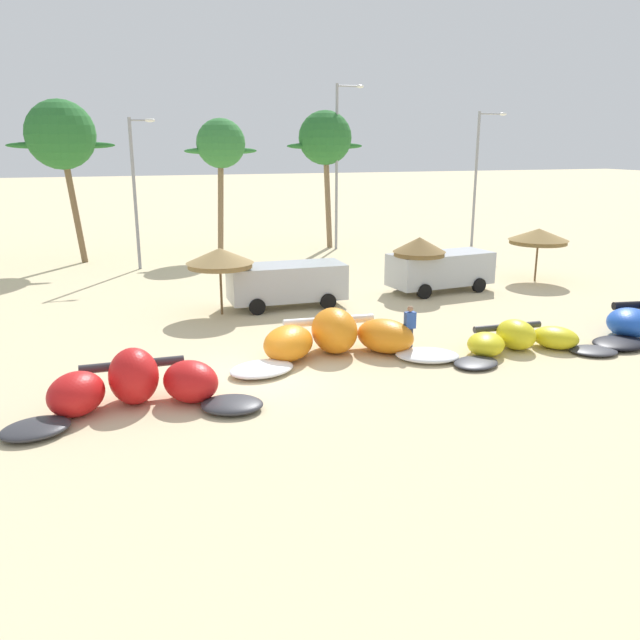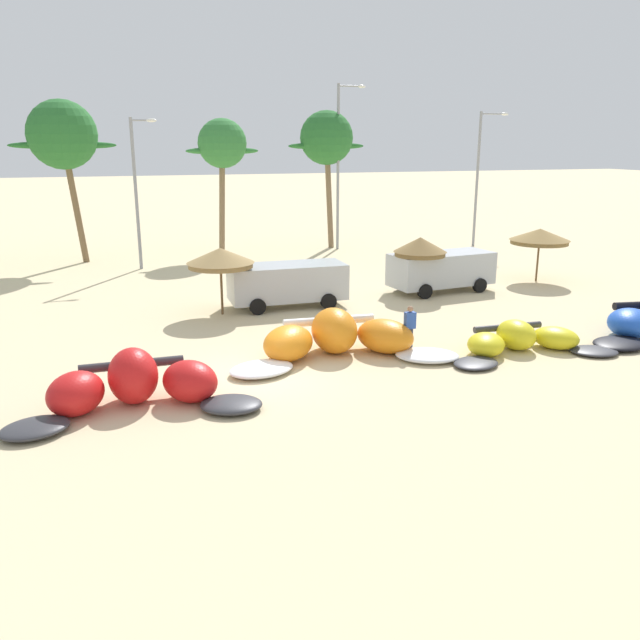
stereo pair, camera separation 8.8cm
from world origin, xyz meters
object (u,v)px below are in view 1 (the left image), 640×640
Objects in this scene: beach_umbrella_near_palms at (539,236)px; parked_car_second at (284,282)px; parked_van at (438,269)px; lamppost_west_center at (136,186)px; kite_left_of_center at (338,339)px; palm_left_of_gap at (61,136)px; palm_center_left at (221,145)px; lamppost_east at (479,171)px; palm_center_right at (325,139)px; lamppost_east_center at (339,160)px; beach_umbrella_near_van at (220,258)px; kite_center at (521,340)px; person_near_kites at (410,329)px; beach_umbrella_middle at (419,247)px; kite_left at (135,387)px.

beach_umbrella_near_palms is 0.60× the size of parked_car_second.
lamppost_west_center is (-12.94, 10.51, 3.48)m from parked_van.
beach_umbrella_near_palms is (13.85, 8.14, 1.72)m from kite_left_of_center.
palm_center_left is at bearing 5.88° from palm_left_of_gap.
lamppost_east is at bearing 3.74° from lamppost_west_center.
beach_umbrella_near_palms is at bearing -106.90° from lamppost_east.
palm_center_right is 0.85× the size of lamppost_east_center.
palm_center_right is (-6.63, 13.78, 4.79)m from beach_umbrella_near_palms.
palm_center_left is (-7.44, 14.73, 5.62)m from parked_van.
palm_left_of_gap is 1.04× the size of palm_center_right.
lamppost_east_center reaches higher than beach_umbrella_near_van.
parked_car_second is 0.61× the size of lamppost_west_center.
kite_center is at bearing -128.75° from beach_umbrella_near_palms.
kite_left_of_center is 7.05m from parked_car_second.
palm_left_of_gap is 1.11× the size of palm_center_left.
palm_center_right is (15.99, 0.60, -0.15)m from palm_left_of_gap.
lamppost_east reaches higher than palm_center_left.
palm_center_right reaches higher than person_near_kites.
beach_umbrella_near_palms is at bearing -46.53° from palm_center_left.
palm_left_of_gap is 9.28m from palm_center_left.
beach_umbrella_near_palms is at bearing 5.68° from parked_van.
beach_umbrella_near_van reaches higher than person_near_kites.
beach_umbrella_middle is 0.29× the size of palm_left_of_gap.
palm_center_right is 1.09× the size of lamppost_west_center.
parked_car_second reaches higher than kite_center.
palm_center_left reaches higher than lamppost_west_center.
beach_umbrella_middle is at bearing 60.96° from person_near_kites.
palm_center_right is (4.82, 22.39, 6.27)m from person_near_kites.
parked_van is 9.72m from person_near_kites.
parked_van is 22.47m from palm_left_of_gap.
lamppost_east_center is at bearing 13.69° from lamppost_west_center.
parked_car_second is (-13.69, -1.11, -1.20)m from beach_umbrella_near_palms.
beach_umbrella_middle is 0.33× the size of lamppost_west_center.
palm_center_left reaches higher than person_near_kites.
lamppost_east_center reaches higher than kite_left_of_center.
lamppost_east reaches higher than kite_left.
kite_left_of_center is 7.34m from beach_umbrella_near_van.
beach_umbrella_near_van is 0.31× the size of palm_center_right.
parked_car_second is at bearing -118.63° from lamppost_east_center.
kite_left is 23.08m from beach_umbrella_near_palms.
beach_umbrella_near_van is 0.26× the size of lamppost_east_center.
palm_center_left is at bearing 73.96° from kite_left.
lamppost_west_center is (1.59, 20.42, 3.99)m from kite_left.
palm_left_of_gap reaches higher than parked_van.
parked_van is (1.84, 9.13, 0.70)m from kite_center.
beach_umbrella_middle is at bearing 0.42° from parked_car_second.
palm_left_of_gap is (-2.13, 23.69, 6.65)m from kite_left.
beach_umbrella_middle is 1.68× the size of person_near_kites.
kite_left is 16.34m from beach_umbrella_middle.
beach_umbrella_near_palms is at bearing 51.25° from kite_center.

